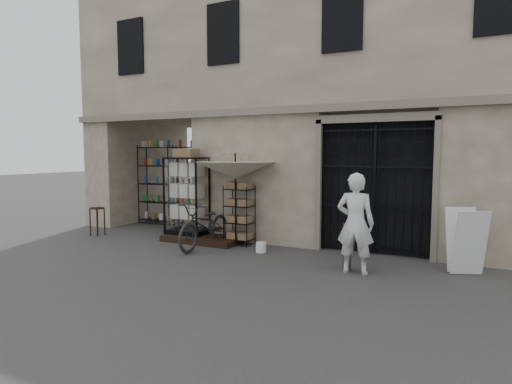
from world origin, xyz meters
The scene contains 15 objects.
ground centered at (0.00, 0.00, 0.00)m, with size 80.00×80.00×0.00m, color black.
main_building centered at (0.00, 4.00, 4.50)m, with size 14.00×4.00×9.00m, color #B4A58C.
shop_recess centered at (-4.50, 2.80, 1.50)m, with size 3.00×1.70×3.00m, color black.
shop_shelving centered at (-4.55, 3.30, 1.25)m, with size 2.70×0.50×2.50m, color black.
iron_gate centered at (1.75, 2.28, 1.50)m, with size 2.50×0.21×3.00m.
step_platform centered at (-2.40, 1.55, 0.07)m, with size 2.00×0.90×0.15m, color black.
display_cabinet centered at (-2.93, 1.63, 1.04)m, with size 1.13×0.88×2.16m.
wire_rack centered at (-1.40, 1.68, 0.72)m, with size 0.66×0.49×1.46m.
market_umbrella centered at (-1.43, 1.54, 1.94)m, with size 2.02×2.04×2.70m.
white_bucket centered at (-0.57, 1.19, 0.11)m, with size 0.24×0.24×0.23m, color white.
bicycle centered at (-1.97, 1.04, 0.00)m, with size 0.72×1.09×2.07m, color black.
wooden_stool centered at (-5.43, 0.98, 0.41)m, with size 0.38×0.38×0.77m.
steel_bollard centered at (1.56, 0.60, 0.45)m, with size 0.17×0.17×0.91m, color #4B5158.
shopkeeper centered at (1.74, 0.45, 0.00)m, with size 0.69×1.89×0.45m, color silver.
easel_sign centered at (3.59, 1.29, 0.62)m, with size 0.78×0.83×1.20m.
Camera 1 is at (3.59, -7.40, 2.24)m, focal length 30.00 mm.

